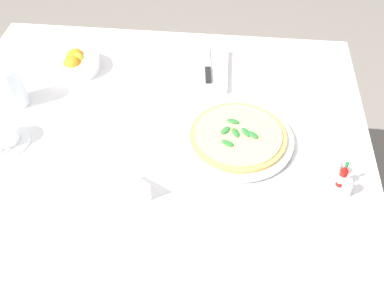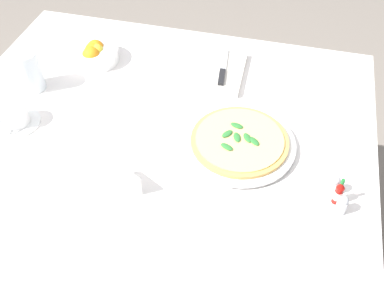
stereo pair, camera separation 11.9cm
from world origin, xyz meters
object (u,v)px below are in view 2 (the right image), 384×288
Objects in this scene: coffee_cup_right_edge at (15,116)px; dinner_knife at (223,67)px; water_glass_near_left at (30,73)px; napkin_folded at (223,72)px; citrus_bowl at (95,54)px; pizza_plate at (239,144)px; pepper_shaker at (342,205)px; pizza at (240,140)px; hot_sauce_bottle at (339,193)px; salt_shaker at (334,185)px; menu_card at (127,178)px.

coffee_cup_right_edge is 0.67× the size of dinner_knife.
water_glass_near_left reaches higher than napkin_folded.
citrus_bowl is at bearing -16.42° from coffee_cup_right_edge.
napkin_folded reaches higher than pizza_plate.
pepper_shaker is (-0.25, -0.93, -0.03)m from water_glass_near_left.
hot_sauce_bottle is at bearing -115.66° from pizza.
dinner_knife reaches higher than pizza_plate.
pizza is at bearing 60.47° from pepper_shaker.
dinner_knife is (0.21, -0.55, -0.03)m from water_glass_near_left.
water_glass_near_left reaches higher than coffee_cup_right_edge.
pizza is 0.27m from salt_shaker.
water_glass_near_left reaches higher than dinner_knife.
pizza_plate is 1.15× the size of pizza.
water_glass_near_left is 0.96m from pepper_shaker.
dinner_knife is at bearing 39.37° from pepper_shaker.
citrus_bowl is at bearing -36.25° from water_glass_near_left.
menu_card reaches higher than dinner_knife.
pizza_plate is at bearing 60.46° from pepper_shaker.
hot_sauce_bottle is (-0.40, -0.79, 0.01)m from citrus_bowl.
napkin_folded is at bearing -54.71° from coffee_cup_right_edge.
napkin_folded is at bearing -180.00° from dinner_knife.
water_glass_near_left is at bearing -7.62° from menu_card.
citrus_bowl is (-0.03, 0.42, 0.02)m from napkin_folded.
napkin_folded is 0.54m from salt_shaker.
pepper_shaker is (-0.42, -0.80, -0.00)m from citrus_bowl.
pepper_shaker is 0.69× the size of menu_card.
citrus_bowl reaches higher than napkin_folded.
hot_sauce_bottle reaches higher than pizza.
water_glass_near_left is 1.55× the size of hot_sauce_bottle.
dinner_knife is 0.42m from citrus_bowl.
menu_card is at bearing 129.23° from pizza.
salt_shaker is 0.69× the size of menu_card.
hot_sauce_bottle is 1.48× the size of salt_shaker.
hot_sauce_bottle is 0.51m from menu_card.
pizza_plate is 0.67m from water_glass_near_left.
pepper_shaker is (-0.03, -0.01, -0.01)m from hot_sauce_bottle.
hot_sauce_bottle reaches higher than salt_shaker.
water_glass_near_left is (0.16, 0.03, 0.03)m from coffee_cup_right_edge.
citrus_bowl is at bearing 62.80° from pizza.
hot_sauce_bottle is 0.03m from salt_shaker.
pizza is 0.32m from napkin_folded.
coffee_cup_right_edge is 0.88× the size of citrus_bowl.
hot_sauce_bottle reaches higher than napkin_folded.
pizza_plate is 0.32m from napkin_folded.
citrus_bowl is (0.34, -0.10, -0.00)m from coffee_cup_right_edge.
pizza is at bearing 79.69° from pizza_plate.
menu_card is (-0.08, 0.50, -0.00)m from hot_sauce_bottle.
pepper_shaker is (-0.09, -0.90, -0.00)m from coffee_cup_right_edge.
pepper_shaker is at bearing -142.01° from napkin_folded.
hot_sauce_bottle is at bearing -115.67° from pizza_plate.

